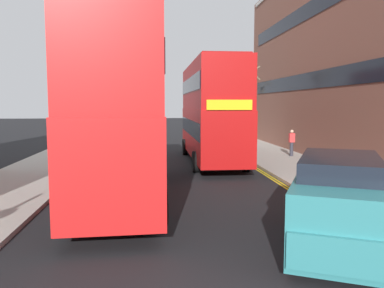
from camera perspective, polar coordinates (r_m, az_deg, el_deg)
sidewalk_right at (r=21.30m, az=14.92°, el=-3.10°), size 4.00×80.00×0.14m
sidewalk_left at (r=20.70m, az=-21.16°, el=-3.55°), size 4.00×80.00×0.14m
kerb_line_outer at (r=18.77m, az=11.04°, el=-4.40°), size 0.10×56.00×0.01m
kerb_line_inner at (r=18.73m, az=10.57°, el=-4.42°), size 0.10×56.00×0.01m
double_decker_bus_away at (r=13.81m, az=-10.64°, el=4.57°), size 3.11×10.89×5.64m
double_decker_bus_oncoming at (r=22.19m, az=2.85°, el=5.12°), size 2.82×10.82×5.64m
taxi_minivan at (r=9.57m, az=20.83°, el=-8.11°), size 3.77×5.14×2.12m
pedestrian_far at (r=24.56m, az=14.46°, el=0.24°), size 0.34×0.22×1.62m
street_tree_near at (r=36.43m, az=8.24°, el=5.06°), size 1.85×1.91×5.87m
street_tree_mid at (r=28.20m, az=8.39°, el=5.31°), size 2.07×2.10×5.98m
street_tree_far at (r=41.69m, az=4.55°, el=6.08°), size 1.86×1.76×6.85m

